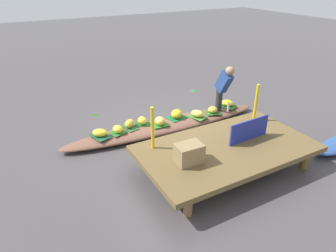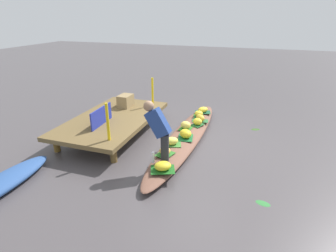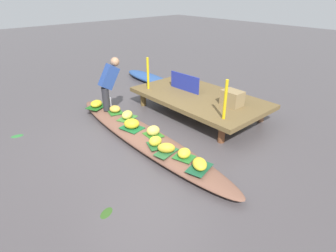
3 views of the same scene
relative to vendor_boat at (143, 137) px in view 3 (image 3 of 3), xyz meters
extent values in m
plane|color=#4A4547|center=(0.00, 0.00, -0.10)|extent=(40.00, 40.00, 0.00)
cube|color=brown|center=(-0.22, 1.86, 0.30)|extent=(3.20, 1.80, 0.10)
cylinder|color=brown|center=(-1.50, 1.14, 0.07)|extent=(0.14, 0.14, 0.35)
cylinder|color=brown|center=(1.06, 1.14, 0.07)|extent=(0.14, 0.14, 0.35)
cylinder|color=brown|center=(-1.50, 2.58, 0.07)|extent=(0.14, 0.14, 0.35)
cylinder|color=#885D44|center=(1.06, 2.58, 0.07)|extent=(0.14, 0.14, 0.35)
ellipsoid|color=brown|center=(0.00, 0.00, 0.00)|extent=(4.90, 0.85, 0.20)
ellipsoid|color=#2D508E|center=(-3.04, 2.52, 0.01)|extent=(2.19, 0.61, 0.23)
cube|color=#196430|center=(-0.29, -0.06, 0.11)|extent=(0.49, 0.41, 0.01)
ellipsoid|color=yellow|center=(-0.29, -0.06, 0.20)|extent=(0.40, 0.40, 0.20)
cube|color=#2A6335|center=(0.87, -0.14, 0.11)|extent=(0.31, 0.46, 0.01)
ellipsoid|color=gold|center=(0.87, -0.14, 0.19)|extent=(0.35, 0.35, 0.17)
cube|color=#1A5335|center=(1.57, -0.06, 0.11)|extent=(0.39, 0.50, 0.01)
ellipsoid|color=yellow|center=(1.57, -0.06, 0.18)|extent=(0.38, 0.37, 0.16)
cube|color=#1D5F1D|center=(-1.78, -0.05, 0.11)|extent=(0.47, 0.53, 0.01)
ellipsoid|color=yellow|center=(-1.78, -0.05, 0.18)|extent=(0.39, 0.40, 0.16)
cube|color=#27712D|center=(1.19, -0.03, 0.11)|extent=(0.39, 0.35, 0.01)
ellipsoid|color=yellow|center=(1.19, -0.03, 0.19)|extent=(0.24, 0.27, 0.16)
cube|color=#2F7523|center=(0.23, 0.08, 0.11)|extent=(0.38, 0.31, 0.01)
ellipsoid|color=#EFD157|center=(0.23, 0.08, 0.20)|extent=(0.26, 0.29, 0.19)
cube|color=#2B6E26|center=(-1.20, 0.12, 0.11)|extent=(0.42, 0.38, 0.01)
ellipsoid|color=gold|center=(-1.20, 0.12, 0.18)|extent=(0.32, 0.31, 0.15)
cube|color=#3C7B31|center=(-0.73, 0.13, 0.11)|extent=(0.40, 0.49, 0.01)
ellipsoid|color=#E6DB50|center=(-0.73, 0.13, 0.19)|extent=(0.34, 0.37, 0.17)
cube|color=#23602C|center=(0.57, -0.14, 0.11)|extent=(0.40, 0.36, 0.01)
ellipsoid|color=yellow|center=(0.57, -0.14, 0.20)|extent=(0.23, 0.27, 0.18)
cylinder|color=#28282D|center=(-1.43, 0.04, 0.38)|extent=(0.16, 0.16, 0.55)
cube|color=navy|center=(-1.43, 0.17, 0.87)|extent=(0.19, 0.51, 0.59)
sphere|color=#9E7556|center=(-1.42, 0.35, 1.18)|extent=(0.20, 0.20, 0.20)
cylinder|color=silver|center=(-1.59, 0.22, 0.21)|extent=(0.06, 0.06, 0.22)
cube|color=navy|center=(-0.72, 1.86, 0.55)|extent=(0.92, 0.07, 0.41)
cylinder|color=yellow|center=(-1.42, 1.26, 0.75)|extent=(0.06, 0.06, 0.80)
cylinder|color=yellow|center=(0.98, 1.26, 0.75)|extent=(0.06, 0.06, 0.80)
cube|color=#8F774E|center=(0.66, 1.95, 0.51)|extent=(0.45, 0.33, 0.33)
ellipsoid|color=#31571E|center=(1.25, -1.58, -0.10)|extent=(0.23, 0.27, 0.01)
ellipsoid|color=#2F7B36|center=(-1.91, -1.84, -0.10)|extent=(0.20, 0.27, 0.01)
camera|label=1|loc=(3.00, 5.49, 3.18)|focal=32.38mm
camera|label=2|loc=(-5.85, -1.56, 2.78)|focal=29.24mm
camera|label=3|loc=(3.93, -2.83, 2.67)|focal=29.49mm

